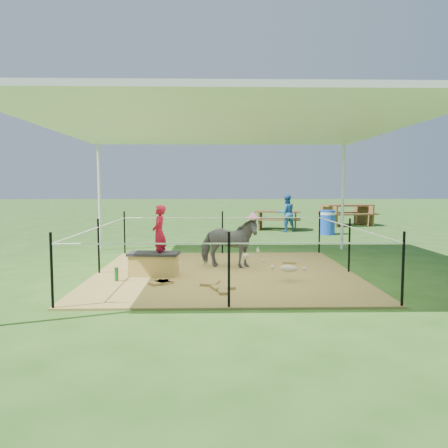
{
  "coord_description": "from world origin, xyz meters",
  "views": [
    {
      "loc": [
        -0.18,
        -7.75,
        1.58
      ],
      "look_at": [
        0.0,
        0.6,
        0.85
      ],
      "focal_mm": 35.0,
      "sensor_mm": 36.0,
      "label": 1
    }
  ],
  "objects_px": {
    "picnic_table_far": "(346,215)",
    "trash_barrel": "(327,222)",
    "distant_person": "(286,213)",
    "straw_bale": "(154,265)",
    "woman": "(159,227)",
    "green_bottle": "(116,274)",
    "pony": "(229,243)",
    "picnic_table_near": "(278,220)",
    "foal": "(288,267)"
  },
  "relations": [
    {
      "from": "straw_bale",
      "to": "woman",
      "type": "height_order",
      "value": "woman"
    },
    {
      "from": "woman",
      "to": "picnic_table_far",
      "type": "xyz_separation_m",
      "value": [
        6.24,
        9.81,
        -0.45
      ]
    },
    {
      "from": "green_bottle",
      "to": "foal",
      "type": "height_order",
      "value": "foal"
    },
    {
      "from": "trash_barrel",
      "to": "distant_person",
      "type": "xyz_separation_m",
      "value": [
        -1.18,
        0.93,
        0.25
      ]
    },
    {
      "from": "trash_barrel",
      "to": "distant_person",
      "type": "distance_m",
      "value": 1.52
    },
    {
      "from": "pony",
      "to": "trash_barrel",
      "type": "relative_size",
      "value": 1.42
    },
    {
      "from": "green_bottle",
      "to": "foal",
      "type": "relative_size",
      "value": 0.27
    },
    {
      "from": "straw_bale",
      "to": "foal",
      "type": "relative_size",
      "value": 0.96
    },
    {
      "from": "trash_barrel",
      "to": "picnic_table_far",
      "type": "height_order",
      "value": "picnic_table_far"
    },
    {
      "from": "straw_bale",
      "to": "trash_barrel",
      "type": "height_order",
      "value": "trash_barrel"
    },
    {
      "from": "woman",
      "to": "pony",
      "type": "bearing_deg",
      "value": 125.28
    },
    {
      "from": "straw_bale",
      "to": "picnic_table_far",
      "type": "xyz_separation_m",
      "value": [
        6.34,
        9.81,
        0.21
      ]
    },
    {
      "from": "foal",
      "to": "picnic_table_near",
      "type": "bearing_deg",
      "value": 100.97
    },
    {
      "from": "picnic_table_near",
      "to": "foal",
      "type": "bearing_deg",
      "value": -85.99
    },
    {
      "from": "picnic_table_near",
      "to": "picnic_table_far",
      "type": "height_order",
      "value": "picnic_table_far"
    },
    {
      "from": "straw_bale",
      "to": "woman",
      "type": "bearing_deg",
      "value": 0.0
    },
    {
      "from": "woman",
      "to": "picnic_table_far",
      "type": "bearing_deg",
      "value": 153.15
    },
    {
      "from": "straw_bale",
      "to": "picnic_table_far",
      "type": "height_order",
      "value": "picnic_table_far"
    },
    {
      "from": "picnic_table_near",
      "to": "pony",
      "type": "bearing_deg",
      "value": -93.97
    },
    {
      "from": "trash_barrel",
      "to": "picnic_table_far",
      "type": "xyz_separation_m",
      "value": [
        1.62,
        3.28,
        0.02
      ]
    },
    {
      "from": "picnic_table_far",
      "to": "distant_person",
      "type": "bearing_deg",
      "value": -152.73
    },
    {
      "from": "straw_bale",
      "to": "pony",
      "type": "distance_m",
      "value": 1.52
    },
    {
      "from": "distant_person",
      "to": "foal",
      "type": "bearing_deg",
      "value": 67.78
    },
    {
      "from": "foal",
      "to": "trash_barrel",
      "type": "distance_m",
      "value": 7.46
    },
    {
      "from": "trash_barrel",
      "to": "straw_bale",
      "type": "bearing_deg",
      "value": -125.85
    },
    {
      "from": "picnic_table_near",
      "to": "distant_person",
      "type": "bearing_deg",
      "value": -65.1
    },
    {
      "from": "straw_bale",
      "to": "pony",
      "type": "bearing_deg",
      "value": 27.77
    },
    {
      "from": "pony",
      "to": "foal",
      "type": "relative_size",
      "value": 1.33
    },
    {
      "from": "trash_barrel",
      "to": "picnic_table_near",
      "type": "xyz_separation_m",
      "value": [
        -1.36,
        1.68,
        -0.06
      ]
    },
    {
      "from": "woman",
      "to": "pony",
      "type": "height_order",
      "value": "woman"
    },
    {
      "from": "pony",
      "to": "foal",
      "type": "distance_m",
      "value": 1.55
    },
    {
      "from": "pony",
      "to": "trash_barrel",
      "type": "distance_m",
      "value": 6.75
    },
    {
      "from": "distant_person",
      "to": "straw_bale",
      "type": "bearing_deg",
      "value": 51.5
    },
    {
      "from": "straw_bale",
      "to": "foal",
      "type": "distance_m",
      "value": 2.32
    },
    {
      "from": "green_bottle",
      "to": "pony",
      "type": "distance_m",
      "value": 2.23
    },
    {
      "from": "picnic_table_far",
      "to": "distant_person",
      "type": "relative_size",
      "value": 1.56
    },
    {
      "from": "woman",
      "to": "green_bottle",
      "type": "relative_size",
      "value": 4.32
    },
    {
      "from": "trash_barrel",
      "to": "distant_person",
      "type": "relative_size",
      "value": 0.62
    },
    {
      "from": "picnic_table_near",
      "to": "picnic_table_far",
      "type": "relative_size",
      "value": 0.81
    },
    {
      "from": "green_bottle",
      "to": "trash_barrel",
      "type": "distance_m",
      "value": 8.75
    },
    {
      "from": "picnic_table_far",
      "to": "trash_barrel",
      "type": "bearing_deg",
      "value": -129.09
    },
    {
      "from": "green_bottle",
      "to": "pony",
      "type": "height_order",
      "value": "pony"
    },
    {
      "from": "straw_bale",
      "to": "pony",
      "type": "relative_size",
      "value": 0.72
    },
    {
      "from": "green_bottle",
      "to": "foal",
      "type": "xyz_separation_m",
      "value": [
        2.81,
        -0.06,
        0.12
      ]
    },
    {
      "from": "trash_barrel",
      "to": "picnic_table_far",
      "type": "bearing_deg",
      "value": 63.68
    },
    {
      "from": "pony",
      "to": "picnic_table_near",
      "type": "bearing_deg",
      "value": -3.66
    },
    {
      "from": "foal",
      "to": "woman",
      "type": "bearing_deg",
      "value": -175.19
    },
    {
      "from": "green_bottle",
      "to": "distant_person",
      "type": "distance_m",
      "value": 8.91
    },
    {
      "from": "pony",
      "to": "picnic_table_near",
      "type": "xyz_separation_m",
      "value": [
        2.03,
        7.52,
        -0.16
      ]
    },
    {
      "from": "trash_barrel",
      "to": "picnic_table_near",
      "type": "height_order",
      "value": "trash_barrel"
    }
  ]
}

